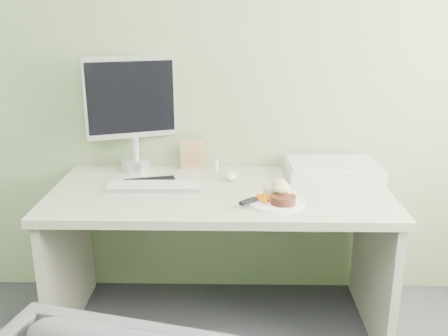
{
  "coord_description": "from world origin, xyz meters",
  "views": [
    {
      "loc": [
        0.06,
        -0.6,
        1.54
      ],
      "look_at": [
        0.02,
        1.5,
        0.88
      ],
      "focal_mm": 40.0,
      "sensor_mm": 36.0,
      "label": 1
    }
  ],
  "objects_px": {
    "desk": "(220,225)",
    "plate": "(276,202)",
    "monitor": "(134,107)",
    "scanner": "(332,171)"
  },
  "relations": [
    {
      "from": "desk",
      "to": "plate",
      "type": "relative_size",
      "value": 6.28
    },
    {
      "from": "scanner",
      "to": "plate",
      "type": "bearing_deg",
      "value": -132.74
    },
    {
      "from": "monitor",
      "to": "desk",
      "type": "bearing_deg",
      "value": -54.65
    },
    {
      "from": "desk",
      "to": "scanner",
      "type": "relative_size",
      "value": 3.46
    },
    {
      "from": "desk",
      "to": "monitor",
      "type": "height_order",
      "value": "monitor"
    },
    {
      "from": "desk",
      "to": "monitor",
      "type": "distance_m",
      "value": 0.76
    },
    {
      "from": "plate",
      "to": "scanner",
      "type": "xyz_separation_m",
      "value": [
        0.31,
        0.36,
        0.03
      ]
    },
    {
      "from": "desk",
      "to": "plate",
      "type": "distance_m",
      "value": 0.36
    },
    {
      "from": "plate",
      "to": "monitor",
      "type": "distance_m",
      "value": 0.92
    },
    {
      "from": "desk",
      "to": "monitor",
      "type": "relative_size",
      "value": 2.67
    }
  ]
}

